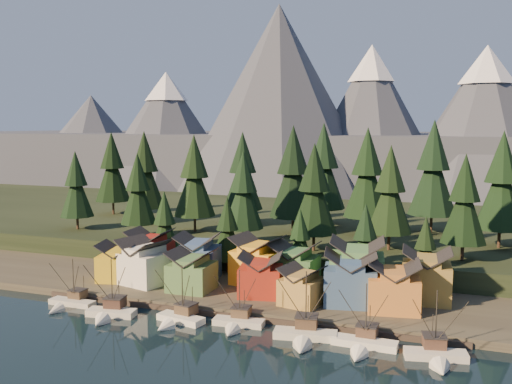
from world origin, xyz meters
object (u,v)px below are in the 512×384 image
(boat_1, at_px, (109,305))
(boat_4, at_px, (305,327))
(house_back_0, at_px, (150,250))
(house_back_1, at_px, (198,256))
(boat_2, at_px, (177,311))
(house_front_1, at_px, (145,260))
(boat_3, at_px, (237,316))
(house_front_0, at_px, (119,261))
(boat_6, at_px, (437,347))
(boat_0, at_px, (68,298))
(boat_5, at_px, (363,337))

(boat_1, bearing_deg, boat_4, -7.17)
(house_back_0, distance_m, house_back_1, 12.65)
(boat_2, relative_size, house_front_1, 1.02)
(boat_3, distance_m, boat_4, 12.75)
(boat_2, distance_m, house_front_0, 27.86)
(boat_3, height_order, house_front_0, boat_3)
(house_front_1, height_order, house_back_0, house_back_0)
(boat_4, height_order, boat_6, boat_4)
(boat_3, xyz_separation_m, boat_6, (33.03, -3.10, 0.16))
(boat_0, xyz_separation_m, boat_1, (10.95, -2.66, 0.55))
(boat_6, distance_m, house_back_1, 55.93)
(boat_5, bearing_deg, house_back_0, 157.03)
(boat_0, height_order, house_front_1, house_front_1)
(boat_3, xyz_separation_m, boat_4, (12.58, -2.03, 0.26))
(boat_0, distance_m, boat_3, 34.54)
(boat_5, bearing_deg, boat_3, 176.35)
(boat_1, xyz_separation_m, house_back_1, (6.15, 24.04, 4.30))
(boat_2, relative_size, boat_5, 0.98)
(boat_3, bearing_deg, boat_0, 176.46)
(boat_1, distance_m, boat_4, 36.19)
(boat_4, relative_size, house_front_1, 1.11)
(boat_4, xyz_separation_m, house_front_1, (-39.00, 15.83, 4.13))
(boat_0, xyz_separation_m, boat_4, (47.11, -1.26, 0.54))
(boat_3, height_order, house_back_1, house_back_1)
(boat_3, height_order, boat_4, boat_4)
(boat_4, relative_size, house_front_0, 1.26)
(boat_0, xyz_separation_m, house_back_0, (4.52, 22.78, 4.81))
(boat_5, xyz_separation_m, house_front_0, (-55.07, 16.33, 3.75))
(boat_3, bearing_deg, house_back_0, 138.91)
(boat_6, bearing_deg, house_back_0, 146.51)
(boat_6, height_order, house_back_0, house_back_0)
(boat_4, bearing_deg, boat_0, 169.58)
(house_front_1, bearing_deg, boat_6, -1.42)
(boat_2, relative_size, house_back_0, 1.15)
(boat_4, bearing_deg, boat_5, -9.72)
(boat_2, distance_m, boat_3, 10.70)
(boat_1, relative_size, house_back_1, 1.15)
(boat_2, height_order, house_front_1, house_front_1)
(boat_5, relative_size, house_back_0, 1.18)
(boat_0, height_order, boat_3, boat_3)
(boat_4, bearing_deg, boat_2, 170.77)
(boat_1, height_order, boat_2, boat_1)
(boat_3, relative_size, boat_6, 0.94)
(house_front_1, relative_size, house_back_0, 1.13)
(boat_0, distance_m, boat_5, 56.59)
(boat_1, bearing_deg, house_back_1, 66.27)
(boat_1, bearing_deg, boat_0, 156.98)
(boat_1, distance_m, house_back_1, 25.18)
(boat_3, bearing_deg, house_front_1, 147.60)
(boat_0, relative_size, boat_4, 0.85)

